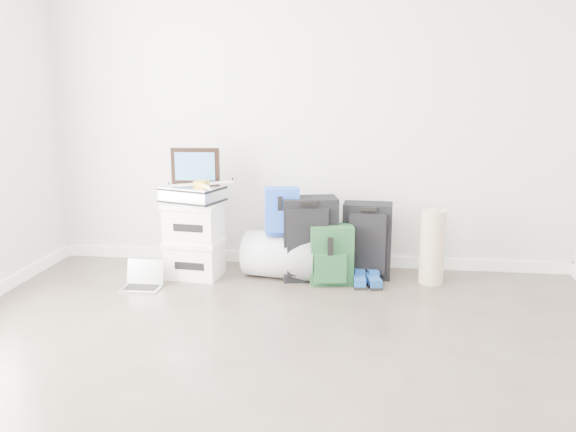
# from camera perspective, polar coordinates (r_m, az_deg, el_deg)

# --- Properties ---
(ground) EXTENTS (5.00, 5.00, 0.00)m
(ground) POSITION_cam_1_polar(r_m,az_deg,el_deg) (3.16, -2.89, -17.83)
(ground) COLOR #3C322B
(ground) RESTS_ON ground
(room_envelope) EXTENTS (4.52, 5.02, 2.71)m
(room_envelope) POSITION_cam_1_polar(r_m,az_deg,el_deg) (2.74, -3.24, 15.19)
(room_envelope) COLOR beige
(room_envelope) RESTS_ON ground
(boxes_stack) EXTENTS (0.47, 0.40, 0.63)m
(boxes_stack) POSITION_cam_1_polar(r_m,az_deg,el_deg) (5.08, -8.75, -2.16)
(boxes_stack) COLOR white
(boxes_stack) RESTS_ON ground
(briefcase) EXTENTS (0.53, 0.45, 0.13)m
(briefcase) POSITION_cam_1_polar(r_m,az_deg,el_deg) (4.99, -8.90, 2.04)
(briefcase) COLOR #B2B2B7
(briefcase) RESTS_ON boxes_stack
(painting) EXTENTS (0.40, 0.05, 0.30)m
(painting) POSITION_cam_1_polar(r_m,az_deg,el_deg) (5.05, -8.67, 4.63)
(painting) COLOR black
(painting) RESTS_ON briefcase
(drone) EXTENTS (0.48, 0.48, 0.05)m
(drone) POSITION_cam_1_polar(r_m,az_deg,el_deg) (4.94, -8.10, 3.00)
(drone) COLOR #C38D17
(drone) RESTS_ON briefcase
(duffel_bag) EXTENTS (0.67, 0.48, 0.38)m
(duffel_bag) POSITION_cam_1_polar(r_m,az_deg,el_deg) (5.02, -0.52, -3.70)
(duffel_bag) COLOR gray
(duffel_bag) RESTS_ON ground
(blue_backpack) EXTENTS (0.30, 0.25, 0.38)m
(blue_backpack) POSITION_cam_1_polar(r_m,az_deg,el_deg) (4.90, -0.58, 0.38)
(blue_backpack) COLOR #194AA2
(blue_backpack) RESTS_ON duffel_bag
(large_suitcase) EXTENTS (0.48, 0.37, 0.68)m
(large_suitcase) POSITION_cam_1_polar(r_m,az_deg,el_deg) (4.95, 2.00, -2.12)
(large_suitcase) COLOR black
(large_suitcase) RESTS_ON ground
(green_backpack) EXTENTS (0.37, 0.30, 0.47)m
(green_backpack) POSITION_cam_1_polar(r_m,az_deg,el_deg) (4.87, 4.06, -3.74)
(green_backpack) COLOR #13351E
(green_backpack) RESTS_ON ground
(carry_on) EXTENTS (0.40, 0.27, 0.62)m
(carry_on) POSITION_cam_1_polar(r_m,az_deg,el_deg) (5.04, 7.41, -2.28)
(carry_on) COLOR black
(carry_on) RESTS_ON ground
(shoes) EXTENTS (0.24, 0.26, 0.08)m
(shoes) POSITION_cam_1_polar(r_m,az_deg,el_deg) (4.90, 7.33, -6.05)
(shoes) COLOR black
(shoes) RESTS_ON ground
(rolled_rug) EXTENTS (0.20, 0.20, 0.60)m
(rolled_rug) POSITION_cam_1_polar(r_m,az_deg,el_deg) (4.99, 13.35, -2.84)
(rolled_rug) COLOR tan
(rolled_rug) RESTS_ON ground
(laptop) EXTENTS (0.30, 0.21, 0.21)m
(laptop) POSITION_cam_1_polar(r_m,az_deg,el_deg) (4.95, -13.39, -5.96)
(laptop) COLOR #B6B6BB
(laptop) RESTS_ON ground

